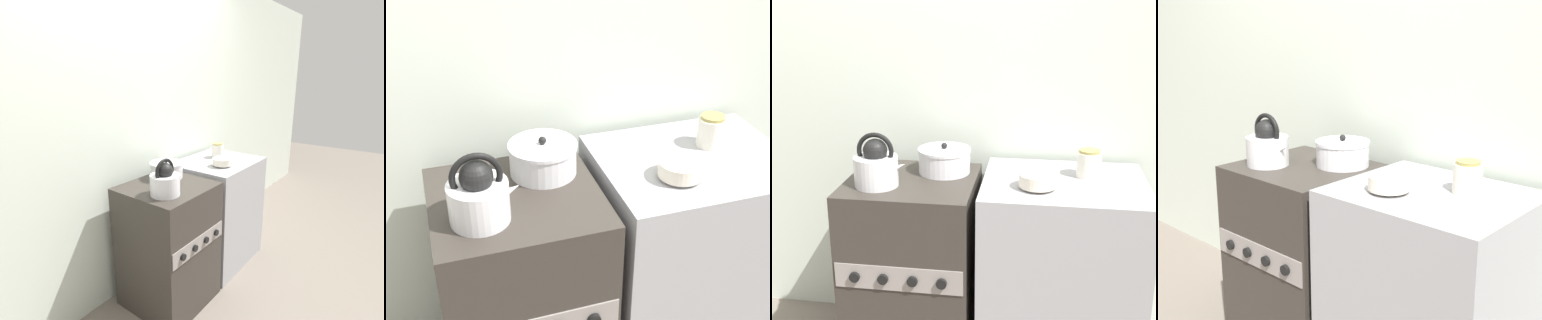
% 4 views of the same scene
% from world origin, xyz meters
% --- Properties ---
extents(wall_back, '(7.00, 0.06, 2.50)m').
position_xyz_m(wall_back, '(0.00, 0.65, 1.25)').
color(wall_back, silver).
rests_on(wall_back, ground_plane).
extents(stove, '(0.57, 0.57, 0.91)m').
position_xyz_m(stove, '(0.00, 0.27, 0.45)').
color(stove, '#332D28').
rests_on(stove, ground_plane).
extents(counter, '(0.70, 0.58, 0.93)m').
position_xyz_m(counter, '(0.67, 0.29, 0.46)').
color(counter, '#99999E').
rests_on(counter, ground_plane).
extents(kettle, '(0.23, 0.19, 0.24)m').
position_xyz_m(kettle, '(-0.13, 0.17, 1.00)').
color(kettle, silver).
rests_on(kettle, stove).
extents(cooking_pot, '(0.24, 0.24, 0.14)m').
position_xyz_m(cooking_pot, '(0.13, 0.39, 0.96)').
color(cooking_pot, silver).
rests_on(cooking_pot, stove).
extents(enamel_bowl, '(0.15, 0.15, 0.06)m').
position_xyz_m(enamel_bowl, '(0.56, 0.18, 0.96)').
color(enamel_bowl, beige).
rests_on(enamel_bowl, counter).
extents(storage_jar, '(0.11, 0.11, 0.12)m').
position_xyz_m(storage_jar, '(0.77, 0.36, 0.99)').
color(storage_jar, silver).
rests_on(storage_jar, counter).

